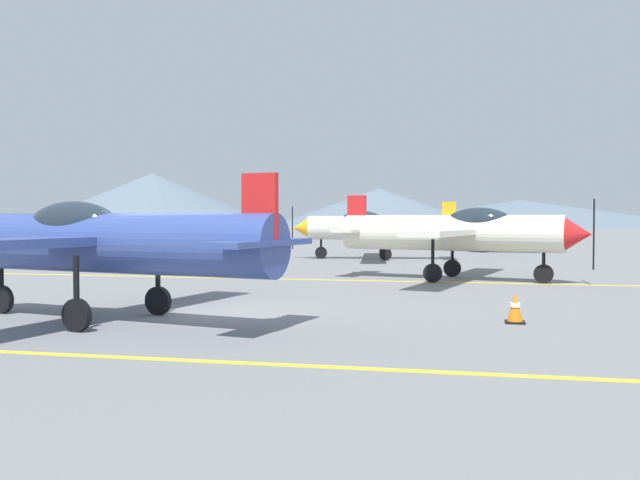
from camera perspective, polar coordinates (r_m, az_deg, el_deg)
The scene contains 11 objects.
ground_plane at distance 14.35m, azimuth -10.59°, elevation -6.05°, with size 400.00×400.00×0.00m, color slate.
apron_line_near at distance 10.56m, azimuth -19.79°, elevation -8.95°, with size 80.00×0.16×0.01m, color yellow.
apron_line_far at distance 21.98m, azimuth -2.41°, elevation -3.26°, with size 80.00×0.16×0.01m, color yellow.
airplane_near at distance 13.69m, azimuth -17.85°, elevation -0.06°, with size 7.95×9.06×2.72m.
airplane_mid at distance 22.05m, azimuth 11.43°, elevation 0.69°, with size 7.95×9.03×2.72m.
airplane_far at distance 32.87m, azimuth 4.55°, elevation 1.09°, with size 7.93×9.09×2.72m.
car_sedan at distance 41.15m, azimuth 15.16°, elevation 0.23°, with size 4.34×2.10×1.62m.
traffic_cone_front at distance 13.37m, azimuth 15.85°, elevation -5.42°, with size 0.36×0.36×0.59m.
hill_left at distance 183.23m, azimuth -13.68°, elevation 3.30°, with size 63.54×63.54×13.51m, color slate.
hill_centerleft at distance 168.96m, azimuth 4.86°, elevation 2.73°, with size 52.40×52.40×9.17m, color slate.
hill_centerright at distance 171.62m, azimuth 16.28°, elevation 2.16°, with size 84.73×84.73×6.19m, color slate.
Camera 1 is at (5.51, -13.11, 1.96)m, focal length 38.65 mm.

